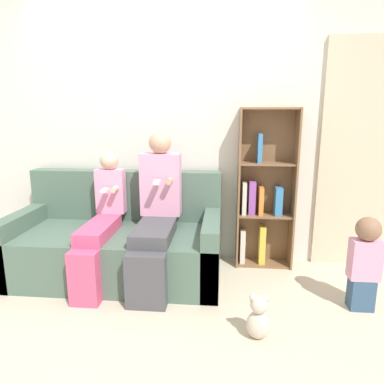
{
  "coord_description": "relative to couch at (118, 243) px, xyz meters",
  "views": [
    {
      "loc": [
        0.61,
        -2.35,
        1.45
      ],
      "look_at": [
        0.34,
        0.6,
        0.79
      ],
      "focal_mm": 32.0,
      "sensor_mm": 36.0,
      "label": 1
    }
  ],
  "objects": [
    {
      "name": "ground_plane",
      "position": [
        0.34,
        -0.56,
        -0.3
      ],
      "size": [
        14.0,
        14.0,
        0.0
      ],
      "primitive_type": "plane",
      "color": "beige"
    },
    {
      "name": "back_wall",
      "position": [
        0.34,
        0.48,
        0.98
      ],
      "size": [
        10.0,
        0.06,
        2.55
      ],
      "color": "silver",
      "rests_on": "ground_plane"
    },
    {
      "name": "curtain_panel",
      "position": [
        2.2,
        0.43,
        0.78
      ],
      "size": [
        0.69,
        0.04,
        2.15
      ],
      "color": "beige",
      "rests_on": "ground_plane"
    },
    {
      "name": "couch",
      "position": [
        0.0,
        0.0,
        0.0
      ],
      "size": [
        1.87,
        0.91,
        0.92
      ],
      "color": "#4C6656",
      "rests_on": "ground_plane"
    },
    {
      "name": "adult_seated",
      "position": [
        0.39,
        -0.09,
        0.37
      ],
      "size": [
        0.37,
        0.86,
        1.31
      ],
      "color": "#47474C",
      "rests_on": "ground_plane"
    },
    {
      "name": "child_seated",
      "position": [
        -0.1,
        -0.15,
        0.26
      ],
      "size": [
        0.27,
        0.86,
        1.13
      ],
      "color": "#DB4C75",
      "rests_on": "ground_plane"
    },
    {
      "name": "toddler_standing",
      "position": [
        2.02,
        -0.42,
        0.1
      ],
      "size": [
        0.22,
        0.18,
        0.73
      ],
      "color": "#335170",
      "rests_on": "ground_plane"
    },
    {
      "name": "bookshelf",
      "position": [
        1.34,
        0.35,
        0.4
      ],
      "size": [
        0.54,
        0.24,
        1.52
      ],
      "color": "brown",
      "rests_on": "ground_plane"
    },
    {
      "name": "teddy_bear",
      "position": [
        1.21,
        -0.86,
        -0.15
      ],
      "size": [
        0.16,
        0.13,
        0.32
      ],
      "color": "beige",
      "rests_on": "ground_plane"
    }
  ]
}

